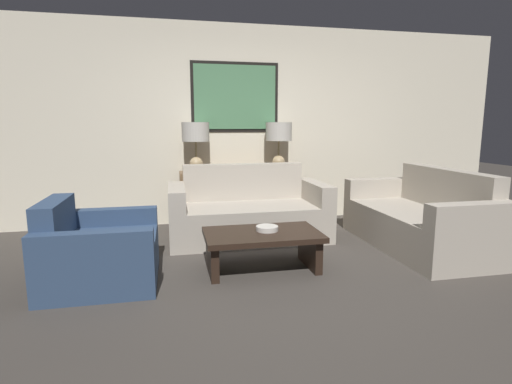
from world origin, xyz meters
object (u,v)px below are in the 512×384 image
object	(u,v)px
coffee_table	(262,242)
couch_by_side	(420,221)
armchair_near_back_wall	(98,252)
table_lamp_right	(279,136)
table_lamp_left	(196,137)
couch_by_back_wall	(248,214)
console_table	(239,198)
decorative_bowl	(267,228)

from	to	relation	value
coffee_table	couch_by_side	bearing A→B (deg)	10.36
couch_by_side	coffee_table	bearing A→B (deg)	-169.64
armchair_near_back_wall	table_lamp_right	bearing A→B (deg)	39.54
table_lamp_left	couch_by_side	distance (m)	2.87
table_lamp_left	couch_by_back_wall	xyz separation A→B (m)	(0.55, -0.66, -0.89)
table_lamp_left	couch_by_back_wall	world-z (taller)	table_lamp_left
console_table	coffee_table	world-z (taller)	console_table
table_lamp_right	armchair_near_back_wall	xyz separation A→B (m)	(-2.06, -1.70, -0.92)
console_table	table_lamp_right	bearing A→B (deg)	0.00
table_lamp_right	couch_by_side	distance (m)	2.07
couch_by_side	table_lamp_right	bearing A→B (deg)	131.66
console_table	decorative_bowl	distance (m)	1.70
table_lamp_right	couch_by_back_wall	distance (m)	1.24
table_lamp_right	coffee_table	xyz separation A→B (m)	(-0.62, -1.74, -0.92)
coffee_table	armchair_near_back_wall	size ratio (longest dim) A/B	1.07
couch_by_back_wall	decorative_bowl	bearing A→B (deg)	-91.03
table_lamp_left	table_lamp_right	size ratio (longest dim) A/B	1.00
table_lamp_left	couch_by_back_wall	distance (m)	1.24
table_lamp_left	couch_by_side	size ratio (longest dim) A/B	0.35
console_table	table_lamp_left	bearing A→B (deg)	180.00
table_lamp_left	decorative_bowl	size ratio (longest dim) A/B	3.07
table_lamp_right	couch_by_side	xyz separation A→B (m)	(1.24, -1.40, -0.89)
table_lamp_right	couch_by_side	world-z (taller)	table_lamp_right
console_table	table_lamp_left	size ratio (longest dim) A/B	2.41
table_lamp_left	couch_by_side	bearing A→B (deg)	-30.77
table_lamp_right	couch_by_back_wall	bearing A→B (deg)	-129.91
decorative_bowl	coffee_table	bearing A→B (deg)	-145.09
coffee_table	couch_by_back_wall	bearing A→B (deg)	86.16
coffee_table	armchair_near_back_wall	bearing A→B (deg)	178.59
couch_by_back_wall	armchair_near_back_wall	size ratio (longest dim) A/B	1.85
table_lamp_left	coffee_table	world-z (taller)	table_lamp_left
couch_by_side	armchair_near_back_wall	distance (m)	3.32
table_lamp_left	armchair_near_back_wall	size ratio (longest dim) A/B	0.64
table_lamp_right	armchair_near_back_wall	world-z (taller)	table_lamp_right
table_lamp_left	decorative_bowl	xyz separation A→B (m)	(0.53, -1.70, -0.80)
console_table	table_lamp_left	world-z (taller)	table_lamp_left
console_table	table_lamp_right	size ratio (longest dim) A/B	2.41
table_lamp_right	couch_by_side	bearing A→B (deg)	-48.34
armchair_near_back_wall	console_table	bearing A→B (deg)	48.41
console_table	coffee_table	bearing A→B (deg)	-92.39
couch_by_side	console_table	bearing A→B (deg)	142.10
console_table	couch_by_back_wall	bearing A→B (deg)	-90.00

